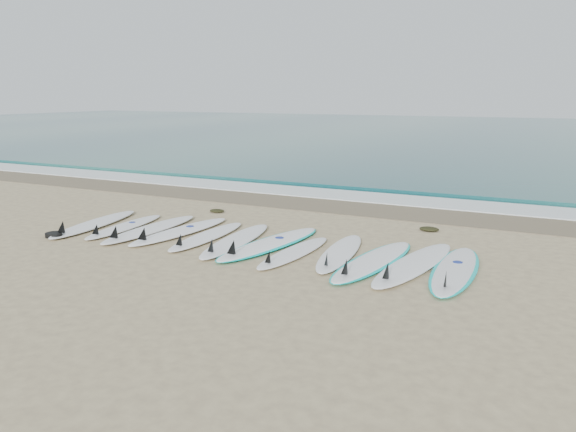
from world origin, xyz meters
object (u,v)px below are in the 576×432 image
at_px(surfboard_0, 93,224).
at_px(leash_coil, 54,235).
at_px(surfboard_11, 455,270).
at_px(surfboard_6, 269,244).

distance_m(surfboard_0, leash_coil, 0.98).
relative_size(surfboard_11, leash_coil, 5.98).
height_order(surfboard_11, leash_coil, surfboard_11).
distance_m(surfboard_6, surfboard_11, 3.30).
distance_m(surfboard_0, surfboard_11, 7.31).
bearing_deg(surfboard_0, surfboard_11, -6.90).
bearing_deg(surfboard_11, surfboard_0, 179.21).
height_order(surfboard_6, surfboard_11, surfboard_6).
height_order(surfboard_0, leash_coil, surfboard_0).
distance_m(surfboard_6, leash_coil, 4.21).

